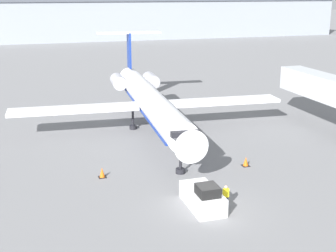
{
  "coord_description": "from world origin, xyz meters",
  "views": [
    {
      "loc": [
        -11.54,
        -27.02,
        14.53
      ],
      "look_at": [
        0.0,
        9.89,
        3.32
      ],
      "focal_mm": 50.0,
      "sensor_mm": 36.0,
      "label": 1
    }
  ],
  "objects_px": {
    "pushback_tug": "(203,197)",
    "traffic_cone_right": "(246,162)",
    "airplane_main": "(150,100)",
    "worker_near_tug": "(226,196)",
    "jet_bridge": "(330,89)",
    "traffic_cone_left": "(102,173)"
  },
  "relations": [
    {
      "from": "airplane_main",
      "to": "pushback_tug",
      "type": "bearing_deg",
      "value": -94.29
    },
    {
      "from": "airplane_main",
      "to": "worker_near_tug",
      "type": "distance_m",
      "value": 20.02
    },
    {
      "from": "pushback_tug",
      "to": "worker_near_tug",
      "type": "bearing_deg",
      "value": -19.26
    },
    {
      "from": "pushback_tug",
      "to": "jet_bridge",
      "type": "height_order",
      "value": "jet_bridge"
    },
    {
      "from": "pushback_tug",
      "to": "traffic_cone_right",
      "type": "height_order",
      "value": "pushback_tug"
    },
    {
      "from": "worker_near_tug",
      "to": "traffic_cone_left",
      "type": "xyz_separation_m",
      "value": [
        -7.28,
        7.97,
        -0.45
      ]
    },
    {
      "from": "airplane_main",
      "to": "worker_near_tug",
      "type": "height_order",
      "value": "airplane_main"
    },
    {
      "from": "jet_bridge",
      "to": "traffic_cone_right",
      "type": "bearing_deg",
      "value": -151.0
    },
    {
      "from": "pushback_tug",
      "to": "traffic_cone_right",
      "type": "xyz_separation_m",
      "value": [
        6.46,
        6.31,
        -0.36
      ]
    },
    {
      "from": "traffic_cone_left",
      "to": "jet_bridge",
      "type": "height_order",
      "value": "jet_bridge"
    },
    {
      "from": "pushback_tug",
      "to": "jet_bridge",
      "type": "bearing_deg",
      "value": 34.69
    },
    {
      "from": "airplane_main",
      "to": "traffic_cone_left",
      "type": "relative_size",
      "value": 37.21
    },
    {
      "from": "traffic_cone_right",
      "to": "jet_bridge",
      "type": "distance_m",
      "value": 15.72
    },
    {
      "from": "worker_near_tug",
      "to": "jet_bridge",
      "type": "bearing_deg",
      "value": 37.89
    },
    {
      "from": "airplane_main",
      "to": "jet_bridge",
      "type": "xyz_separation_m",
      "value": [
        18.29,
        -5.67,
        1.12
      ]
    },
    {
      "from": "pushback_tug",
      "to": "worker_near_tug",
      "type": "xyz_separation_m",
      "value": [
        1.5,
        -0.53,
        0.1
      ]
    },
    {
      "from": "worker_near_tug",
      "to": "traffic_cone_right",
      "type": "height_order",
      "value": "worker_near_tug"
    },
    {
      "from": "pushback_tug",
      "to": "traffic_cone_right",
      "type": "bearing_deg",
      "value": 44.29
    },
    {
      "from": "jet_bridge",
      "to": "pushback_tug",
      "type": "bearing_deg",
      "value": -145.31
    },
    {
      "from": "pushback_tug",
      "to": "jet_bridge",
      "type": "relative_size",
      "value": 0.28
    },
    {
      "from": "pushback_tug",
      "to": "traffic_cone_left",
      "type": "bearing_deg",
      "value": 127.8
    },
    {
      "from": "jet_bridge",
      "to": "traffic_cone_left",
      "type": "bearing_deg",
      "value": -166.3
    }
  ]
}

